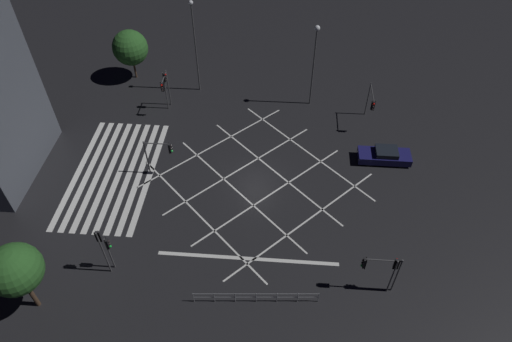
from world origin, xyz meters
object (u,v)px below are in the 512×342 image
at_px(traffic_light_se_cross, 109,248).
at_px(street_tree_near, 130,48).
at_px(traffic_light_median_south, 160,151).
at_px(street_tree_far, 15,270).
at_px(street_lamp_west, 315,51).
at_px(waiting_car, 385,156).
at_px(traffic_light_se_main, 101,244).
at_px(traffic_light_sw_cross, 165,83).
at_px(street_lamp_east, 195,37).
at_px(traffic_light_ne_main, 394,269).
at_px(traffic_light_ne_cross, 378,267).
at_px(traffic_light_nw_main, 371,101).
at_px(traffic_light_sw_main, 165,86).

distance_m(traffic_light_se_cross, street_tree_near, 24.56).
distance_m(traffic_light_median_south, street_tree_far, 14.25).
height_order(street_lamp_west, waiting_car, street_lamp_west).
bearing_deg(traffic_light_se_main, traffic_light_sw_cross, -0.52).
relative_size(street_lamp_east, street_tree_near, 1.79).
relative_size(traffic_light_ne_main, traffic_light_median_south, 1.01).
relative_size(traffic_light_sw_cross, waiting_car, 0.91).
bearing_deg(street_lamp_west, traffic_light_sw_cross, -82.27).
relative_size(traffic_light_ne_cross, street_tree_far, 0.61).
bearing_deg(traffic_light_median_south, street_lamp_west, 41.28).
bearing_deg(traffic_light_median_south, traffic_light_nw_main, 24.13).
bearing_deg(traffic_light_ne_cross, traffic_light_se_main, -0.28).
bearing_deg(traffic_light_sw_main, street_lamp_east, 147.34).
distance_m(traffic_light_sw_main, street_lamp_west, 14.65).
bearing_deg(street_tree_near, traffic_light_sw_cross, 42.31).
distance_m(traffic_light_nw_main, traffic_light_median_south, 19.85).
xyz_separation_m(traffic_light_se_main, street_tree_far, (3.03, -4.12, 1.08)).
distance_m(street_lamp_east, street_tree_near, 7.94).
bearing_deg(street_lamp_east, street_lamp_west, 82.35).
xyz_separation_m(traffic_light_median_south, street_lamp_east, (-12.67, 1.03, 3.40)).
xyz_separation_m(traffic_light_nw_main, traffic_light_ne_cross, (18.08, -1.33, -0.06)).
bearing_deg(traffic_light_sw_main, street_tree_near, -139.59).
distance_m(traffic_light_se_main, street_lamp_west, 25.58).
bearing_deg(traffic_light_nw_main, traffic_light_ne_main, -0.85).
xyz_separation_m(traffic_light_se_cross, street_lamp_west, (-20.72, 14.09, 3.63)).
xyz_separation_m(traffic_light_ne_cross, traffic_light_median_south, (-9.97, -16.78, -0.03)).
distance_m(traffic_light_median_south, street_tree_near, 15.78).
bearing_deg(street_tree_far, traffic_light_ne_cross, 97.40).
bearing_deg(traffic_light_ne_main, street_lamp_east, 36.60).
bearing_deg(street_lamp_west, street_tree_near, -99.95).
distance_m(traffic_light_nw_main, street_lamp_west, 7.04).
distance_m(traffic_light_ne_cross, street_tree_near, 33.61).
bearing_deg(traffic_light_nw_main, traffic_light_sw_cross, -93.11).
xyz_separation_m(traffic_light_ne_cross, street_tree_far, (2.94, -22.61, 1.57)).
bearing_deg(traffic_light_sw_cross, traffic_light_se_main, -90.52).
height_order(traffic_light_se_cross, waiting_car, traffic_light_se_cross).
bearing_deg(traffic_light_sw_cross, traffic_light_se_cross, -89.72).
xyz_separation_m(traffic_light_sw_main, street_lamp_east, (-3.91, 2.50, 3.12)).
distance_m(traffic_light_se_cross, street_tree_far, 5.79).
bearing_deg(traffic_light_sw_main, traffic_light_nw_main, 88.11).
distance_m(street_lamp_east, street_lamp_west, 11.73).
xyz_separation_m(street_lamp_west, street_tree_far, (24.01, -18.47, -1.77)).
bearing_deg(street_tree_far, traffic_light_sw_cross, 169.00).
bearing_deg(street_tree_far, traffic_light_nw_main, 131.28).
distance_m(traffic_light_se_cross, waiting_car, 24.27).
xyz_separation_m(traffic_light_se_cross, traffic_light_ne_main, (0.37, 19.28, 0.21)).
bearing_deg(street_lamp_east, traffic_light_sw_main, -32.66).
distance_m(traffic_light_se_main, street_tree_near, 24.75).
bearing_deg(traffic_light_se_cross, waiting_car, 31.64).
xyz_separation_m(traffic_light_se_main, traffic_light_ne_cross, (0.09, 18.48, -0.49)).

